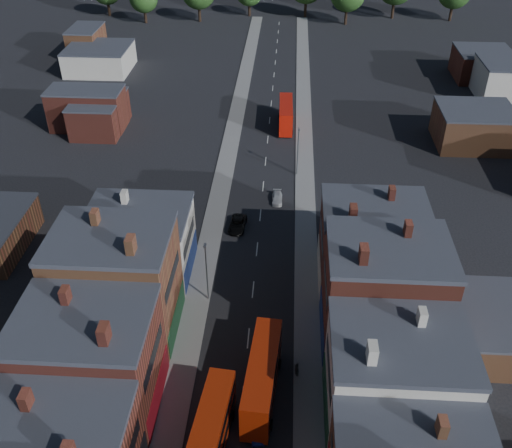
# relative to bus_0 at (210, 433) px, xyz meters

# --- Properties ---
(pavement_west) EXTENTS (3.00, 200.00, 0.12)m
(pavement_west) POSITION_rel_bus_0_xyz_m (-4.17, 39.73, -2.45)
(pavement_west) COLOR gray
(pavement_west) RESTS_ON ground
(pavement_east) EXTENTS (3.00, 200.00, 0.12)m
(pavement_east) POSITION_rel_bus_0_xyz_m (8.83, 39.73, -2.45)
(pavement_east) COLOR gray
(pavement_east) RESTS_ON ground
(lamp_post_2) EXTENTS (0.25, 0.70, 8.12)m
(lamp_post_2) POSITION_rel_bus_0_xyz_m (-2.87, 19.73, 2.20)
(lamp_post_2) COLOR slate
(lamp_post_2) RESTS_ON ground
(lamp_post_3) EXTENTS (0.25, 0.70, 8.12)m
(lamp_post_3) POSITION_rel_bus_0_xyz_m (7.53, 49.73, 2.20)
(lamp_post_3) COLOR slate
(lamp_post_3) RESTS_ON ground
(bus_0) EXTENTS (3.55, 10.96, 4.65)m
(bus_0) POSITION_rel_bus_0_xyz_m (0.00, 0.00, 0.00)
(bus_0) COLOR #AD2609
(bus_0) RESTS_ON ground
(bus_1) EXTENTS (3.57, 11.61, 4.94)m
(bus_1) POSITION_rel_bus_0_xyz_m (4.23, 6.27, 0.16)
(bus_1) COLOR #B6260A
(bus_1) RESTS_ON ground
(bus_2) EXTENTS (2.82, 10.53, 4.53)m
(bus_2) POSITION_rel_bus_0_xyz_m (5.38, 67.33, -0.06)
(bus_2) COLOR #BD1508
(bus_2) RESTS_ON ground
(car_1) EXTENTS (1.58, 3.42, 1.08)m
(car_1) POSITION_rel_bus_0_xyz_m (3.97, 2.00, -1.96)
(car_1) COLOR navy
(car_1) RESTS_ON ground
(car_2) EXTENTS (2.52, 4.88, 1.31)m
(car_2) POSITION_rel_bus_0_xyz_m (-0.68, 34.41, -1.85)
(car_2) COLOR black
(car_2) RESTS_ON ground
(car_3) EXTENTS (1.59, 3.73, 1.07)m
(car_3) POSITION_rel_bus_0_xyz_m (4.63, 41.62, -1.97)
(car_3) COLOR silver
(car_3) RESTS_ON ground
(ped_3) EXTENTS (0.78, 1.09, 1.70)m
(ped_3) POSITION_rel_bus_0_xyz_m (7.63, 8.85, -1.54)
(ped_3) COLOR #605952
(ped_3) RESTS_ON pavement_east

